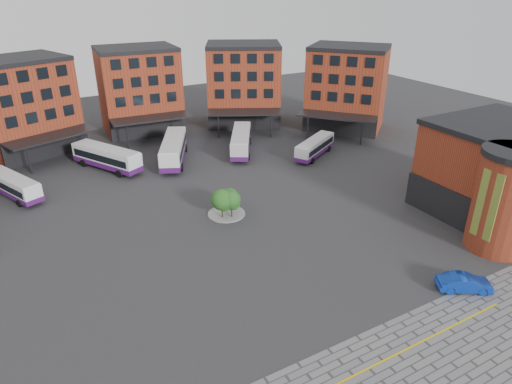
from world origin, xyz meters
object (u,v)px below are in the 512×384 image
tree_island (227,201)px  bus_d (174,149)px  bus_b (13,186)px  bus_f (315,147)px  bus_c (107,157)px  blue_car (464,283)px  bus_e (241,141)px

tree_island → bus_d: size_ratio=0.35×
tree_island → bus_b: 27.73m
bus_f → tree_island: bearing=-91.0°
bus_c → bus_f: bearing=-48.1°
bus_d → bus_f: bearing=2.1°
bus_d → blue_car: (11.42, -42.53, -1.14)m
tree_island → bus_e: bearing=58.1°
bus_c → blue_car: 49.00m
bus_e → bus_f: 11.63m
bus_e → bus_d: bearing=-156.9°
bus_b → bus_c: bus_c is taller
bus_c → bus_f: bus_c is taller
tree_island → bus_e: size_ratio=0.38×
bus_b → bus_e: size_ratio=0.88×
bus_c → blue_car: size_ratio=2.44×
bus_b → blue_car: bearing=-73.9°
bus_c → bus_f: size_ratio=1.20×
bus_e → bus_f: bearing=-8.2°
bus_b → tree_island: bearing=-63.4°
bus_b → bus_d: size_ratio=0.81×
bus_b → bus_d: 21.99m
tree_island → bus_d: (0.73, 19.69, -0.09)m
bus_d → bus_e: 10.77m
bus_b → bus_c: size_ratio=0.88×
blue_car → tree_island: bearing=59.4°
tree_island → bus_c: 23.19m
tree_island → bus_b: (-21.19, 17.89, -0.48)m
bus_c → bus_e: size_ratio=1.00×
bus_e → tree_island: bearing=-91.5°
bus_b → blue_car: 52.64m
bus_c → bus_d: bearing=-39.1°
bus_e → blue_car: 41.16m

